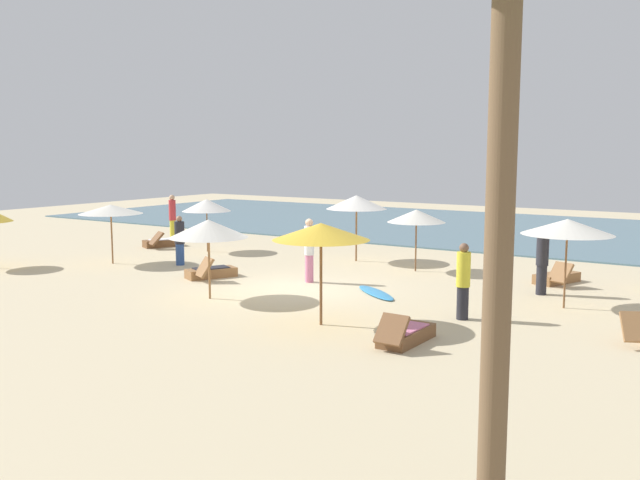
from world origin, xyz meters
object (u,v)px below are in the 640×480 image
Objects in this scene: umbrella_3 at (356,202)px; lounger_3 at (557,277)px; umbrella_2 at (111,209)px; person_0 at (309,249)px; surfboard at (376,293)px; lounger_5 at (405,335)px; umbrella_0 at (208,229)px; umbrella_7 at (321,232)px; umbrella_1 at (207,205)px; lounger_1 at (211,272)px; person_5 at (180,240)px; umbrella_5 at (416,216)px; person_4 at (542,260)px; umbrella_6 at (567,227)px; person_2 at (463,281)px; lounger_4 at (162,242)px; person_3 at (172,216)px.

lounger_3 is (6.89, -0.30, -1.88)m from umbrella_3.
person_0 is (7.46, 0.88, -0.88)m from umbrella_2.
surfboard is (-3.71, -4.18, -0.13)m from lounger_3.
umbrella_3 reaches higher than lounger_5.
umbrella_0 is 0.91× the size of umbrella_7.
lounger_3 is (12.75, 0.82, -1.60)m from umbrella_1.
umbrella_0 is 1.18× the size of lounger_1.
person_0 is 5.32m from person_5.
person_5 is at bearing 157.14° from lounger_5.
umbrella_1 reaches higher than umbrella_5.
umbrella_2 reaches higher than lounger_1.
umbrella_3 is at bearing 125.41° from lounger_5.
person_4 is (3.21, 5.89, -1.15)m from umbrella_7.
umbrella_0 is at bearing -154.07° from umbrella_6.
umbrella_1 is at bearing -176.31° from lounger_3.
umbrella_0 is 0.90× the size of umbrella_3.
umbrella_2 is 7.56m from person_0.
umbrella_2 reaches higher than person_2.
person_4 reaches higher than lounger_3.
lounger_1 is at bearing -26.37° from person_5.
umbrella_3 is 5.86m from lounger_1.
umbrella_1 reaches higher than lounger_1.
umbrella_6 reaches higher than lounger_1.
umbrella_0 is 0.97× the size of umbrella_2.
lounger_1 is 7.30m from lounger_4.
umbrella_5 is at bearing 113.63° from lounger_5.
umbrella_2 is at bearing -155.37° from umbrella_5.
lounger_1 is 0.94× the size of person_0.
surfboard is at bearing 125.41° from lounger_5.
person_2 is at bearing -21.48° from umbrella_1.
person_2 reaches higher than person_5.
lounger_4 is (-10.82, -0.45, -1.59)m from umbrella_5.
lounger_4 is (-6.12, 3.98, -0.00)m from lounger_1.
umbrella_2 reaches higher than person_4.
lounger_5 is 2.60m from person_2.
surfboard is at bearing -167.41° from umbrella_6.
person_3 is (-7.35, 5.82, 0.83)m from lounger_1.
person_4 is at bearing 32.03° from surfboard.
umbrella_0 is 12.32m from person_3.
umbrella_1 is 7.29m from person_0.
umbrella_0 is at bearing -143.80° from person_4.
person_4 is (16.41, -2.83, -0.07)m from person_3.
umbrella_0 is 1.08× the size of surfboard.
umbrella_5 is 12.16m from person_3.
lounger_3 is at bearing 82.57° from person_2.
umbrella_3 is at bearing 36.49° from umbrella_2.
umbrella_0 is 1.18× the size of person_2.
person_3 reaches higher than lounger_1.
umbrella_3 is 1.01× the size of umbrella_7.
umbrella_5 is at bearing -174.78° from lounger_3.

